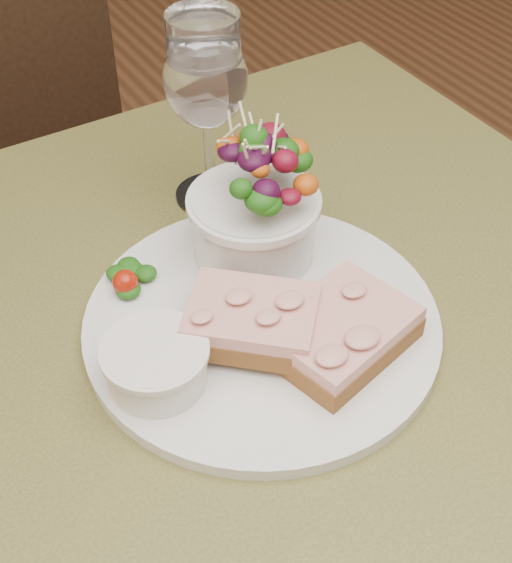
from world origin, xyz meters
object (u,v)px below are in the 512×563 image
cafe_table (259,438)px  sandwich_front (341,332)px  sandwich_back (252,320)px  dinner_plate (262,322)px  wine_glass (206,85)px  ramekin (156,362)px  salad_bowl (254,199)px

cafe_table → sandwich_front: (0.06, -0.03, 0.13)m
sandwich_back → dinner_plate: bearing=83.0°
cafe_table → sandwich_front: size_ratio=6.27×
cafe_table → sandwich_back: (0.00, 0.01, 0.14)m
sandwich_front → wine_glass: 0.26m
ramekin → sandwich_front: bearing=-17.4°
sandwich_back → ramekin: size_ratio=1.65×
sandwich_front → dinner_plate: bearing=107.9°
ramekin → wine_glass: (0.15, 0.19, 0.09)m
ramekin → wine_glass: size_ratio=0.43×
sandwich_back → ramekin: (-0.08, 0.00, -0.00)m
salad_bowl → wine_glass: bearing=82.2°
dinner_plate → salad_bowl: bearing=63.3°
salad_bowl → dinner_plate: bearing=-116.7°
ramekin → salad_bowl: salad_bowl is taller
cafe_table → salad_bowl: salad_bowl is taller
cafe_table → salad_bowl: bearing=60.7°
cafe_table → wine_glass: wine_glass is taller
dinner_plate → sandwich_back: (-0.02, -0.02, 0.03)m
dinner_plate → sandwich_front: sandwich_front is taller
dinner_plate → salad_bowl: salad_bowl is taller
cafe_table → ramekin: 0.16m
sandwich_front → sandwich_back: bearing=129.3°
dinner_plate → sandwich_back: size_ratio=2.35×
sandwich_back → salad_bowl: salad_bowl is taller
ramekin → salad_bowl: 0.17m
ramekin → cafe_table: bearing=-11.9°
sandwich_front → wine_glass: bearing=72.3°
dinner_plate → wine_glass: size_ratio=1.67×
salad_bowl → wine_glass: 0.12m
dinner_plate → sandwich_front: (0.04, -0.06, 0.02)m
ramekin → salad_bowl: bearing=32.4°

